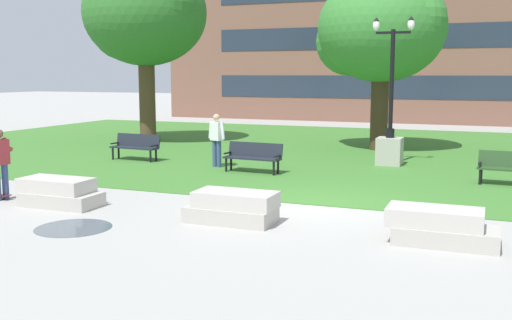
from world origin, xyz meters
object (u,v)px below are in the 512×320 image
object	(u,v)px
park_bench_far_right	(136,145)
person_bystander_near_lawn	(217,137)
concrete_block_left	(233,208)
park_bench_near_left	(253,155)
person_skateboarder	(0,160)
concrete_block_right	(441,227)
concrete_block_center	(59,193)
lamp_post_left	(390,135)

from	to	relation	value
park_bench_far_right	person_bystander_near_lawn	distance (m)	3.33
concrete_block_left	park_bench_near_left	xyz separation A→B (m)	(-1.90, 5.87, 0.23)
person_skateboarder	park_bench_far_right	bearing A→B (deg)	95.40
concrete_block_left	concrete_block_right	world-z (taller)	same
concrete_block_center	concrete_block_right	xyz separation A→B (m)	(8.38, -0.01, 0.00)
person_skateboarder	person_bystander_near_lawn	size ratio (longest dim) A/B	1.00
concrete_block_center	park_bench_far_right	size ratio (longest dim) A/B	1.02
park_bench_near_left	person_bystander_near_lawn	size ratio (longest dim) A/B	1.07
person_skateboarder	concrete_block_right	bearing A→B (deg)	-0.20
person_skateboarder	lamp_post_left	xyz separation A→B (m)	(7.75, 8.98, 0.02)
park_bench_far_right	lamp_post_left	world-z (taller)	lamp_post_left
concrete_block_left	person_bystander_near_lawn	xyz separation A→B (m)	(-3.40, 6.44, 0.68)
concrete_block_left	person_bystander_near_lawn	distance (m)	7.32
lamp_post_left	concrete_block_left	bearing A→B (deg)	-100.83
person_skateboarder	park_bench_far_right	world-z (taller)	person_skateboarder
concrete_block_left	concrete_block_right	bearing A→B (deg)	-1.01
concrete_block_center	concrete_block_left	world-z (taller)	same
person_bystander_near_lawn	concrete_block_center	bearing A→B (deg)	-98.00
park_bench_near_left	person_bystander_near_lawn	world-z (taller)	person_bystander_near_lawn
concrete_block_right	park_bench_near_left	bearing A→B (deg)	135.09
person_bystander_near_lawn	park_bench_far_right	bearing A→B (deg)	173.85
concrete_block_left	park_bench_near_left	bearing A→B (deg)	107.96
concrete_block_right	lamp_post_left	bearing A→B (deg)	104.59
lamp_post_left	person_bystander_near_lawn	bearing A→B (deg)	-153.94
concrete_block_right	person_bystander_near_lawn	size ratio (longest dim) A/B	1.13
concrete_block_center	concrete_block_right	bearing A→B (deg)	-0.09
concrete_block_left	park_bench_near_left	world-z (taller)	park_bench_near_left
concrete_block_right	park_bench_near_left	distance (m)	8.42
concrete_block_center	park_bench_near_left	distance (m)	6.41
concrete_block_right	concrete_block_center	bearing A→B (deg)	179.91
concrete_block_center	concrete_block_left	xyz separation A→B (m)	(4.32, 0.06, 0.00)
concrete_block_right	lamp_post_left	world-z (taller)	lamp_post_left
concrete_block_center	concrete_block_left	distance (m)	4.32
concrete_block_right	lamp_post_left	distance (m)	9.35
park_bench_far_right	lamp_post_left	bearing A→B (deg)	14.36
person_skateboarder	park_bench_near_left	xyz separation A→B (m)	(4.13, 5.91, -0.44)
concrete_block_right	park_bench_far_right	size ratio (longest dim) A/B	1.05
park_bench_far_right	person_bystander_near_lawn	size ratio (longest dim) A/B	1.07
park_bench_far_right	concrete_block_left	bearing A→B (deg)	-45.49
concrete_block_left	person_skateboarder	distance (m)	6.07
person_skateboarder	park_bench_far_right	distance (m)	6.88
person_skateboarder	person_bystander_near_lawn	bearing A→B (deg)	67.89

